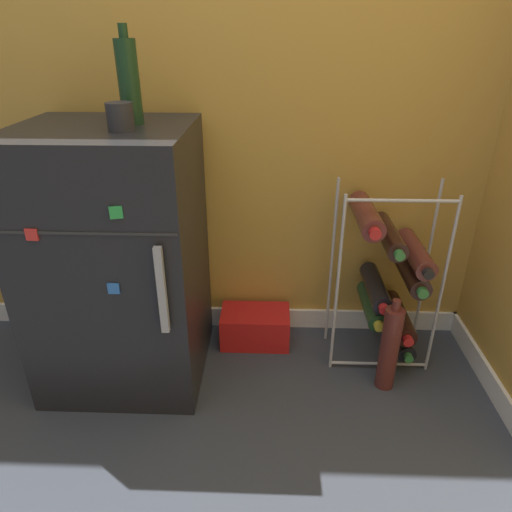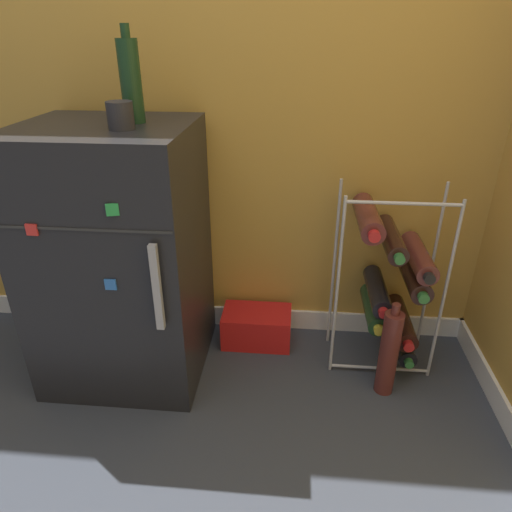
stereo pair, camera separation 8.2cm
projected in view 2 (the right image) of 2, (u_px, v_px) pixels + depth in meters
ground_plane at (243, 421)px, 1.58m from camera, size 14.00×14.00×0.00m
wall_back at (259, 23)px, 1.57m from camera, size 6.80×0.07×2.50m
mini_fridge at (121, 257)px, 1.66m from camera, size 0.57×0.55×0.95m
wine_rack at (393, 280)px, 1.72m from camera, size 0.39×0.33×0.73m
soda_box at (257, 327)px, 1.96m from camera, size 0.29×0.18×0.15m
fridge_top_cup at (120, 115)px, 1.36m from camera, size 0.08×0.08×0.08m
fridge_top_bottle at (131, 81)px, 1.42m from camera, size 0.07×0.07×0.29m
loose_bottle_floor at (389, 353)px, 1.64m from camera, size 0.07×0.07×0.38m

